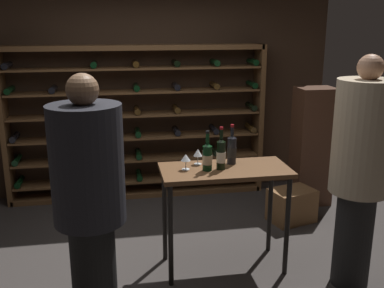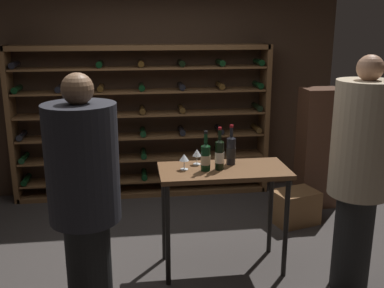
% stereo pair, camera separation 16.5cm
% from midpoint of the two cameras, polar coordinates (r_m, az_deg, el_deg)
% --- Properties ---
extents(ground_plane, '(9.91, 9.91, 0.00)m').
position_cam_midpoint_polar(ground_plane, '(4.39, -1.75, -14.50)').
color(ground_plane, '#383330').
extents(back_wall, '(4.69, 0.10, 2.97)m').
position_cam_midpoint_polar(back_wall, '(5.80, -3.88, 8.33)').
color(back_wall, '#3D2B1E').
rests_on(back_wall, ground).
extents(wine_rack, '(3.22, 0.32, 1.92)m').
position_cam_midpoint_polar(wine_rack, '(5.67, -5.52, 2.74)').
color(wine_rack, brown).
rests_on(wine_rack, ground).
extents(tasting_table, '(1.12, 0.54, 0.95)m').
position_cam_midpoint_polar(tasting_table, '(3.93, 5.25, -4.92)').
color(tasting_table, brown).
rests_on(tasting_table, ground).
extents(person_guest_blue_shirt, '(0.48, 0.48, 1.95)m').
position_cam_midpoint_polar(person_guest_blue_shirt, '(3.80, 21.84, -2.69)').
color(person_guest_blue_shirt, black).
rests_on(person_guest_blue_shirt, ground).
extents(person_guest_khaki, '(0.52, 0.52, 1.85)m').
position_cam_midpoint_polar(person_guest_khaki, '(3.30, -12.21, -5.81)').
color(person_guest_khaki, black).
rests_on(person_guest_khaki, ground).
extents(wine_crate, '(0.56, 0.46, 0.38)m').
position_cam_midpoint_polar(wine_crate, '(5.18, 13.92, -7.82)').
color(wine_crate, brown).
rests_on(wine_crate, ground).
extents(display_cabinet, '(0.44, 0.36, 1.44)m').
position_cam_midpoint_polar(display_cabinet, '(5.61, 16.59, -0.48)').
color(display_cabinet, '#4C2D1E').
rests_on(display_cabinet, ground).
extents(wine_bottle_amber_reserve, '(0.08, 0.08, 0.37)m').
position_cam_midpoint_polar(wine_bottle_amber_reserve, '(3.82, 4.77, -1.32)').
color(wine_bottle_amber_reserve, black).
rests_on(wine_bottle_amber_reserve, tasting_table).
extents(wine_bottle_gold_foil, '(0.08, 0.08, 0.36)m').
position_cam_midpoint_polar(wine_bottle_gold_foil, '(3.98, 6.20, -0.75)').
color(wine_bottle_gold_foil, black).
rests_on(wine_bottle_gold_foil, tasting_table).
extents(wine_bottle_green_slim, '(0.08, 0.08, 0.35)m').
position_cam_midpoint_polar(wine_bottle_green_slim, '(3.79, 3.00, -1.64)').
color(wine_bottle_green_slim, black).
rests_on(wine_bottle_green_slim, tasting_table).
extents(wine_glass_stemmed_right, '(0.08, 0.08, 0.14)m').
position_cam_midpoint_polar(wine_glass_stemmed_right, '(3.96, 1.84, -1.21)').
color(wine_glass_stemmed_right, silver).
rests_on(wine_glass_stemmed_right, tasting_table).
extents(wine_glass_stemmed_left, '(0.08, 0.08, 0.14)m').
position_cam_midpoint_polar(wine_glass_stemmed_left, '(3.81, 0.23, -1.83)').
color(wine_glass_stemmed_left, silver).
rests_on(wine_glass_stemmed_left, tasting_table).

